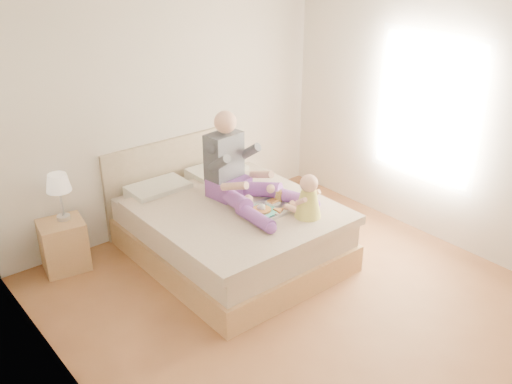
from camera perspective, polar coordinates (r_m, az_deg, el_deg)
room at (r=4.71m, az=5.32°, el=4.79°), size 4.02×4.22×2.71m
bed at (r=5.90m, az=-3.02°, el=-3.45°), size 1.70×2.18×1.00m
nightstand at (r=5.99m, az=-18.66°, el=-5.06°), size 0.48×0.44×0.52m
lamp at (r=5.76m, az=-19.16°, el=0.64°), size 0.24×0.24×0.48m
adult at (r=5.70m, az=-1.80°, el=1.79°), size 0.77×1.15×0.92m
tray at (r=5.56m, az=1.28°, el=-1.53°), size 0.50×0.40×0.13m
baby at (r=5.41m, az=5.17°, el=-0.74°), size 0.28×0.39×0.43m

